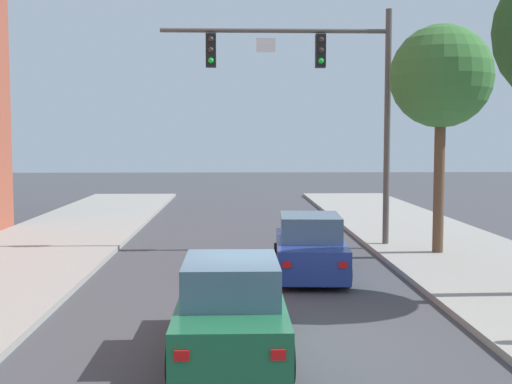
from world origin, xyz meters
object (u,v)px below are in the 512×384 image
Objects in this scene: car_lead_blue at (310,248)px; car_following_green at (231,311)px; street_tree_second at (441,78)px; traffic_signal_mast at (322,81)px.

car_lead_blue and car_following_green have the same top height.
car_following_green is at bearing -124.80° from street_tree_second.
car_following_green is 11.72m from street_tree_second.
traffic_signal_mast is at bearing 78.62° from car_lead_blue.
street_tree_second is (4.15, 2.59, 4.61)m from car_lead_blue.
traffic_signal_mast is 3.70m from street_tree_second.
traffic_signal_mast is 1.11× the size of street_tree_second.
street_tree_second is at bearing 55.20° from car_following_green.
car_following_green is 0.63× the size of street_tree_second.
street_tree_second reaches higher than car_following_green.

